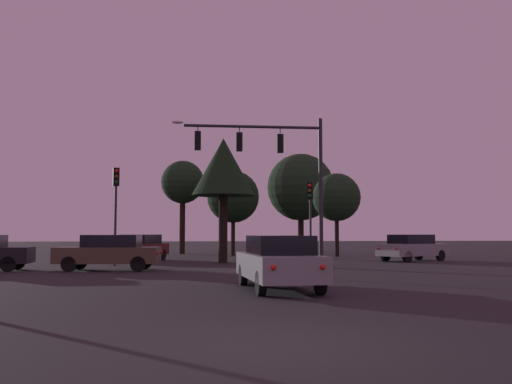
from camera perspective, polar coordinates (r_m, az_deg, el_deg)
ground_plane at (r=32.50m, az=-4.83°, el=-6.99°), size 168.00×168.00×0.00m
traffic_signal_mast_arm at (r=27.13m, az=1.79°, el=3.34°), size 7.27×0.45×7.17m
traffic_light_corner_left at (r=30.20m, az=5.52°, el=-1.40°), size 0.36×0.39×4.31m
traffic_light_corner_right at (r=28.51m, az=-14.01°, el=-0.46°), size 0.35×0.38×4.82m
car_nearside_lane at (r=15.97m, az=2.30°, el=-7.03°), size 1.97×4.72×1.52m
car_crossing_left at (r=24.99m, az=-14.65°, el=-5.88°), size 4.50×2.17×1.52m
car_far_lane at (r=33.51m, az=15.57°, el=-5.41°), size 4.74×3.67×1.52m
car_parked_lot at (r=33.11m, az=-11.63°, el=-5.49°), size 3.23×4.87×1.52m
tree_behind_sign at (r=44.36m, az=-7.43°, el=0.91°), size 3.35×3.35×7.27m
tree_left_far at (r=39.25m, az=8.15°, el=-0.55°), size 3.32×3.32×5.74m
tree_center_horizon at (r=40.15m, az=-2.33°, el=-0.50°), size 3.72×3.72×6.05m
tree_right_cluster at (r=30.51m, az=-3.33°, el=2.42°), size 3.40×3.40×6.74m
tree_lot_edge at (r=46.77m, az=4.54°, el=0.47°), size 5.55×5.55×8.19m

